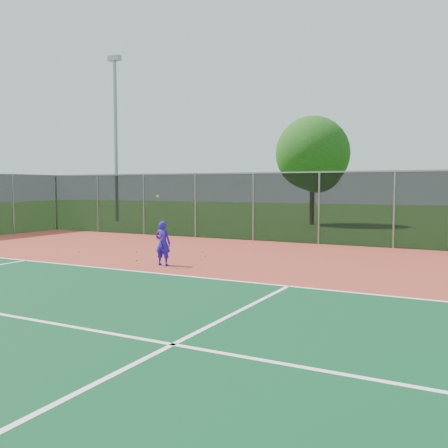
# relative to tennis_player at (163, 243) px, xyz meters

# --- Properties ---
(ground) EXTENTS (120.00, 120.00, 0.00)m
(ground) POSITION_rel_tennis_player_xyz_m (2.52, -4.28, -0.70)
(ground) COLOR #255217
(ground) RESTS_ON ground
(court_apron) EXTENTS (30.00, 20.00, 0.02)m
(court_apron) POSITION_rel_tennis_player_xyz_m (2.52, -2.28, -0.69)
(court_apron) COLOR #973526
(court_apron) RESTS_ON ground
(court_green) EXTENTS (22.00, 13.00, 0.01)m
(court_green) POSITION_rel_tennis_player_xyz_m (4.52, -7.78, -0.68)
(court_green) COLOR #0E4221
(court_green) RESTS_ON court_apron
(court_lines) EXTENTS (22.10, 13.05, 0.00)m
(court_lines) POSITION_rel_tennis_player_xyz_m (4.52, -6.16, -0.67)
(court_lines) COLOR white
(court_lines) RESTS_ON court_apron
(fence_back) EXTENTS (30.00, 0.06, 3.03)m
(fence_back) POSITION_rel_tennis_player_xyz_m (2.52, 7.72, 0.86)
(fence_back) COLOR black
(fence_back) RESTS_ON court_apron
(tennis_player) EXTENTS (0.59, 0.60, 2.14)m
(tennis_player) POSITION_rel_tennis_player_xyz_m (0.00, 0.00, 0.00)
(tennis_player) COLOR #2215C5
(tennis_player) RESTS_ON court_apron
(practice_ball_0) EXTENTS (0.07, 0.07, 0.07)m
(practice_ball_0) POSITION_rel_tennis_player_xyz_m (-2.63, 2.08, -0.65)
(practice_ball_0) COLOR #B7D518
(practice_ball_0) RESTS_ON court_apron
(practice_ball_1) EXTENTS (0.07, 0.07, 0.07)m
(practice_ball_1) POSITION_rel_tennis_player_xyz_m (-0.50, 3.23, -0.65)
(practice_ball_1) COLOR #B7D518
(practice_ball_1) RESTS_ON court_apron
(practice_ball_2) EXTENTS (0.07, 0.07, 0.07)m
(practice_ball_2) POSITION_rel_tennis_player_xyz_m (-4.45, 1.03, -0.65)
(practice_ball_2) COLOR #B7D518
(practice_ball_2) RESTS_ON court_apron
(practice_ball_3) EXTENTS (0.07, 0.07, 0.07)m
(practice_ball_3) POSITION_rel_tennis_player_xyz_m (-1.27, 0.32, -0.65)
(practice_ball_3) COLOR #B7D518
(practice_ball_3) RESTS_ON court_apron
(practice_ball_5) EXTENTS (0.07, 0.07, 0.07)m
(practice_ball_5) POSITION_rel_tennis_player_xyz_m (0.15, 2.27, -0.65)
(practice_ball_5) COLOR #B7D518
(practice_ball_5) RESTS_ON court_apron
(floodlight_nw) EXTENTS (0.90, 0.40, 11.28)m
(floodlight_nw) POSITION_rel_tennis_player_xyz_m (-14.00, 14.68, 5.70)
(floodlight_nw) COLOR gray
(floodlight_nw) RESTS_ON ground
(tree_back_left) EXTENTS (4.65, 4.65, 6.82)m
(tree_back_left) POSITION_rel_tennis_player_xyz_m (-0.95, 17.92, 3.58)
(tree_back_left) COLOR #3B2615
(tree_back_left) RESTS_ON ground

